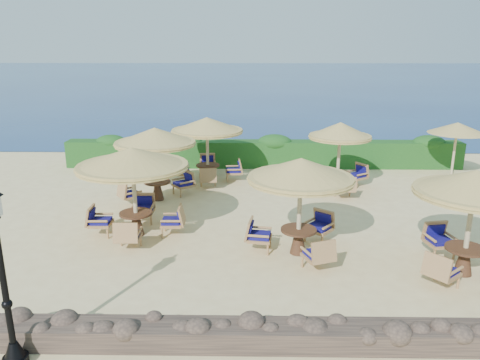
# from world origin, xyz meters

# --- Properties ---
(ground) EXTENTS (120.00, 120.00, 0.00)m
(ground) POSITION_xyz_m (0.00, 0.00, 0.00)
(ground) COLOR beige
(ground) RESTS_ON ground
(sea) EXTENTS (160.00, 160.00, 0.00)m
(sea) POSITION_xyz_m (0.00, 70.00, 0.00)
(sea) COLOR navy
(sea) RESTS_ON ground
(hedge) EXTENTS (18.00, 0.90, 1.20)m
(hedge) POSITION_xyz_m (0.00, 7.20, 0.60)
(hedge) COLOR #154216
(hedge) RESTS_ON ground
(stone_wall) EXTENTS (15.00, 0.65, 0.44)m
(stone_wall) POSITION_xyz_m (0.00, -6.20, 0.22)
(stone_wall) COLOR brown
(stone_wall) RESTS_ON ground
(lamp_post) EXTENTS (0.44, 0.44, 3.31)m
(lamp_post) POSITION_xyz_m (-4.80, -6.80, 1.55)
(lamp_post) COLOR black
(lamp_post) RESTS_ON ground
(extra_parasol) EXTENTS (2.30, 2.30, 2.41)m
(extra_parasol) POSITION_xyz_m (7.80, 5.20, 2.17)
(extra_parasol) COLOR #C1B088
(extra_parasol) RESTS_ON ground
(cafe_set_0) EXTENTS (3.22, 3.22, 2.65)m
(cafe_set_0) POSITION_xyz_m (-4.00, -0.93, 1.92)
(cafe_set_0) COLOR #C1B088
(cafe_set_0) RESTS_ON ground
(cafe_set_1) EXTENTS (2.84, 2.83, 2.65)m
(cafe_set_1) POSITION_xyz_m (0.65, -2.13, 1.91)
(cafe_set_1) COLOR #C1B088
(cafe_set_1) RESTS_ON ground
(cafe_set_2) EXTENTS (2.84, 2.84, 2.65)m
(cafe_set_2) POSITION_xyz_m (4.59, -3.25, 1.91)
(cafe_set_2) COLOR #C1B088
(cafe_set_2) RESTS_ON ground
(cafe_set_3) EXTENTS (2.88, 2.88, 2.65)m
(cafe_set_3) POSITION_xyz_m (-3.97, 2.32, 2.03)
(cafe_set_3) COLOR #C1B088
(cafe_set_3) RESTS_ON ground
(cafe_set_4) EXTENTS (2.91, 2.91, 2.65)m
(cafe_set_4) POSITION_xyz_m (-2.35, 4.75, 1.85)
(cafe_set_4) COLOR #C1B088
(cafe_set_4) RESTS_ON ground
(cafe_set_5) EXTENTS (2.77, 2.61, 2.65)m
(cafe_set_5) POSITION_xyz_m (2.75, 3.61, 1.79)
(cafe_set_5) COLOR #C1B088
(cafe_set_5) RESTS_ON ground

